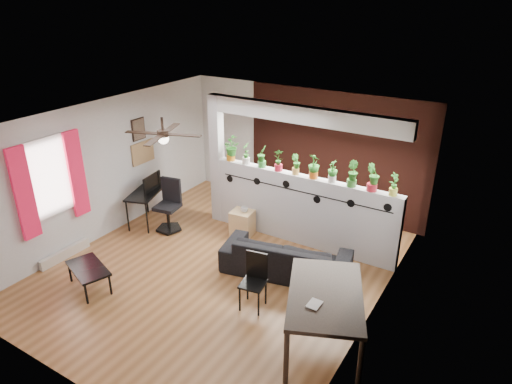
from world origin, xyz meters
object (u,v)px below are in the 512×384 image
object	(u,v)px
potted_plant_2	(262,156)
office_chair	(169,208)
potted_plant_8	(373,177)
cup	(244,210)
folding_chair	(255,275)
potted_plant_4	(296,164)
potted_plant_5	(314,166)
computer_desk	(145,195)
potted_plant_6	(333,171)
sofa	(286,257)
potted_plant_7	(352,173)
cube_shelf	(242,223)
ceiling_fan	(163,135)
coffee_table	(88,269)
potted_plant_3	(279,159)
potted_plant_0	(231,148)
dining_table	(325,299)
potted_plant_1	(246,153)
potted_plant_9	(394,183)

from	to	relation	value
potted_plant_2	office_chair	distance (m)	2.13
potted_plant_8	cup	world-z (taller)	potted_plant_8
potted_plant_2	folding_chair	distance (m)	2.56
potted_plant_2	potted_plant_4	distance (m)	0.70
potted_plant_5	potted_plant_8	world-z (taller)	potted_plant_8
computer_desk	cup	bearing A→B (deg)	16.15
potted_plant_6	sofa	distance (m)	1.67
potted_plant_7	cube_shelf	world-z (taller)	potted_plant_7
ceiling_fan	computer_desk	world-z (taller)	ceiling_fan
potted_plant_4	coffee_table	distance (m)	3.89
office_chair	ceiling_fan	bearing A→B (deg)	-46.51
cup	folding_chair	world-z (taller)	folding_chair
potted_plant_3	cup	size ratio (longest dim) A/B	3.09
potted_plant_3	potted_plant_8	size ratio (longest dim) A/B	0.89
potted_plant_8	coffee_table	distance (m)	4.80
potted_plant_3	potted_plant_6	xyz separation A→B (m)	(1.05, 0.00, -0.01)
cube_shelf	cup	size ratio (longest dim) A/B	3.73
potted_plant_0	potted_plant_3	world-z (taller)	potted_plant_0
cube_shelf	ceiling_fan	bearing A→B (deg)	-115.03
potted_plant_2	ceiling_fan	bearing A→B (deg)	-111.86
cup	cube_shelf	bearing A→B (deg)	180.00
potted_plant_3	sofa	world-z (taller)	potted_plant_3
office_chair	dining_table	bearing A→B (deg)	-20.02
potted_plant_5	cup	distance (m)	1.64
potted_plant_0	potted_plant_1	size ratio (longest dim) A/B	1.11
office_chair	coffee_table	world-z (taller)	office_chair
ceiling_fan	folding_chair	bearing A→B (deg)	-7.84
potted_plant_5	sofa	world-z (taller)	potted_plant_5
potted_plant_9	cup	distance (m)	2.84
computer_desk	office_chair	distance (m)	0.61
folding_chair	potted_plant_3	bearing A→B (deg)	110.16
potted_plant_4	office_chair	distance (m)	2.69
computer_desk	coffee_table	bearing A→B (deg)	-69.49
office_chair	folding_chair	bearing A→B (deg)	-23.35
cup	dining_table	world-z (taller)	dining_table
potted_plant_2	dining_table	bearing A→B (deg)	-44.86
potted_plant_6	office_chair	world-z (taller)	potted_plant_6
potted_plant_7	computer_desk	size ratio (longest dim) A/B	0.43
potted_plant_3	potted_plant_1	bearing A→B (deg)	180.00
potted_plant_2	cube_shelf	size ratio (longest dim) A/B	0.83
office_chair	cup	bearing A→B (deg)	21.44
ceiling_fan	sofa	size ratio (longest dim) A/B	0.59
cup	office_chair	bearing A→B (deg)	-158.56
cube_shelf	potted_plant_4	bearing A→B (deg)	13.49
potted_plant_9	computer_desk	xyz separation A→B (m)	(-4.63, -0.92, -0.94)
potted_plant_0	potted_plant_1	world-z (taller)	potted_plant_0
potted_plant_0	potted_plant_8	size ratio (longest dim) A/B	0.98
potted_plant_1	potted_plant_6	size ratio (longest dim) A/B	1.05
potted_plant_0	dining_table	bearing A→B (deg)	-37.40
potted_plant_4	potted_plant_5	xyz separation A→B (m)	(0.35, -0.00, 0.03)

